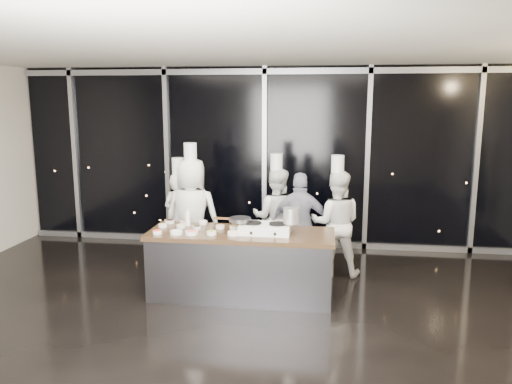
# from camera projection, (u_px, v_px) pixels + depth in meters

# --- Properties ---
(ground) EXTENTS (9.00, 9.00, 0.00)m
(ground) POSITION_uv_depth(u_px,v_px,m) (228.00, 325.00, 5.88)
(ground) COLOR black
(ground) RESTS_ON ground
(room_shell) EXTENTS (9.02, 7.02, 3.21)m
(room_shell) POSITION_uv_depth(u_px,v_px,m) (242.00, 135.00, 5.45)
(room_shell) COLOR beige
(room_shell) RESTS_ON ground
(window_wall) EXTENTS (8.90, 0.11, 3.20)m
(window_wall) POSITION_uv_depth(u_px,v_px,m) (265.00, 158.00, 8.93)
(window_wall) COLOR black
(window_wall) RESTS_ON ground
(demo_counter) EXTENTS (2.46, 0.86, 0.90)m
(demo_counter) POSITION_uv_depth(u_px,v_px,m) (241.00, 264.00, 6.68)
(demo_counter) COLOR #3D3C42
(demo_counter) RESTS_ON ground
(stove) EXTENTS (0.66, 0.43, 0.14)m
(stove) POSITION_uv_depth(u_px,v_px,m) (265.00, 228.00, 6.53)
(stove) COLOR white
(stove) RESTS_ON demo_counter
(frying_pan) EXTENTS (0.50, 0.29, 0.05)m
(frying_pan) POSITION_uv_depth(u_px,v_px,m) (239.00, 220.00, 6.58)
(frying_pan) COLOR slate
(frying_pan) RESTS_ON stove
(stock_pot) EXTENTS (0.21, 0.21, 0.21)m
(stock_pot) POSITION_uv_depth(u_px,v_px,m) (291.00, 216.00, 6.46)
(stock_pot) COLOR #AEAEB0
(stock_pot) RESTS_ON stove
(prep_bowls) EXTENTS (1.36, 0.72, 0.05)m
(prep_bowls) POSITION_uv_depth(u_px,v_px,m) (198.00, 228.00, 6.67)
(prep_bowls) COLOR silver
(prep_bowls) RESTS_ON demo_counter
(squeeze_bottle) EXTENTS (0.07, 0.07, 0.24)m
(squeeze_bottle) POSITION_uv_depth(u_px,v_px,m) (188.00, 218.00, 6.89)
(squeeze_bottle) COLOR white
(squeeze_bottle) RESTS_ON demo_counter
(chef_far_left) EXTENTS (0.64, 0.52, 1.74)m
(chef_far_left) POSITION_uv_depth(u_px,v_px,m) (180.00, 218.00, 7.84)
(chef_far_left) COLOR silver
(chef_far_left) RESTS_ON ground
(chef_left) EXTENTS (0.89, 0.60, 1.99)m
(chef_left) POSITION_uv_depth(u_px,v_px,m) (192.00, 215.00, 7.58)
(chef_left) COLOR silver
(chef_left) RESTS_ON ground
(chef_center) EXTENTS (0.79, 0.62, 1.80)m
(chef_center) POSITION_uv_depth(u_px,v_px,m) (276.00, 217.00, 7.87)
(chef_center) COLOR silver
(chef_center) RESTS_ON ground
(guest) EXTENTS (0.92, 0.41, 1.55)m
(guest) POSITION_uv_depth(u_px,v_px,m) (301.00, 223.00, 7.56)
(guest) COLOR #141A37
(guest) RESTS_ON ground
(chef_right) EXTENTS (0.78, 0.62, 1.82)m
(chef_right) POSITION_uv_depth(u_px,v_px,m) (336.00, 223.00, 7.47)
(chef_right) COLOR silver
(chef_right) RESTS_ON ground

